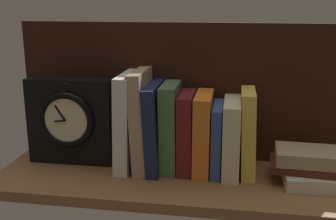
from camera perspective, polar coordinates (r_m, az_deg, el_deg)
The scene contains 13 objects.
ground_plane at distance 102.17cm, azimuth 1.51°, elevation -9.84°, with size 90.29×29.27×2.50cm, color brown.
back_panel at distance 109.17cm, azimuth 2.59°, elevation 2.55°, with size 90.29×1.20×36.25cm, color black.
book_white_catcher at distance 104.62cm, azimuth -5.57°, elevation -1.49°, with size 3.58×16.30×24.15cm, color silver.
book_tan_shortstories at distance 103.63cm, azimuth -3.59°, elevation -1.37°, with size 3.26×15.47×25.00cm, color tan.
book_navy_bierce at distance 103.43cm, azimuth -1.72°, elevation -2.33°, with size 2.99×16.83×21.70cm, color #192147.
book_green_romantic at distance 102.77cm, azimuth 0.36°, elevation -2.39°, with size 4.02×12.76×21.86cm, color #476B44.
book_maroon_dawkins at distance 102.57cm, azimuth 2.63°, elevation -3.07°, with size 3.59×13.02×19.72cm, color maroon.
book_orange_pandolfini at distance 102.21cm, azimuth 4.91°, elevation -3.18°, with size 3.99×14.60×19.72cm, color orange.
book_blue_modern at distance 102.44cm, azimuth 6.84°, elevation -3.95°, with size 2.38×13.98×17.16cm, color #2D4C8E.
book_cream_twain at distance 102.19cm, azimuth 8.82°, elevation -3.73°, with size 4.04×15.89×18.30cm, color beige.
book_yellow_seinlanguage at distance 101.85cm, azimuth 11.08°, elevation -3.11°, with size 3.30×13.04×20.96cm, color gold.
framed_clock at distance 109.75cm, azimuth -13.39°, elevation -1.44°, with size 22.36×7.14×22.36cm.
book_stack_side at distance 102.35cm, azimuth 19.24°, elevation -7.46°, with size 18.50×12.98×8.15cm.
Camera 1 is at (12.37, -91.81, 41.82)cm, focal length 43.80 mm.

